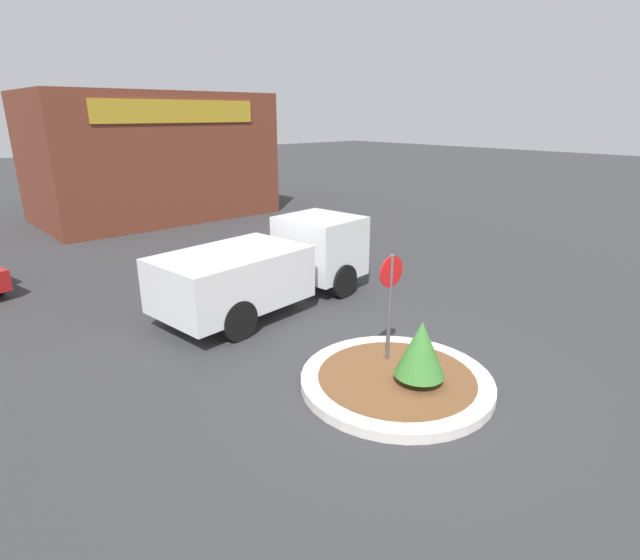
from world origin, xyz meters
TOP-DOWN VIEW (x-y plane):
  - ground_plane at (0.00, 0.00)m, footprint 120.00×120.00m
  - traffic_island at (0.00, 0.00)m, footprint 3.46×3.46m
  - stop_sign at (0.40, 0.57)m, footprint 0.60×0.07m
  - island_shrub at (0.13, -0.40)m, footprint 0.88×0.88m
  - utility_truck at (0.67, 4.71)m, footprint 5.94×2.72m
  - storefront_building at (3.59, 17.85)m, footprint 10.06×6.07m

SIDE VIEW (x-z plane):
  - ground_plane at x=0.00m, z-range 0.00..0.00m
  - traffic_island at x=0.00m, z-range 0.00..0.18m
  - island_shrub at x=0.13m, z-range 0.26..1.42m
  - utility_truck at x=0.67m, z-range 0.07..2.08m
  - stop_sign at x=0.40m, z-range 0.40..2.66m
  - storefront_building at x=3.59m, z-range 0.00..5.56m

